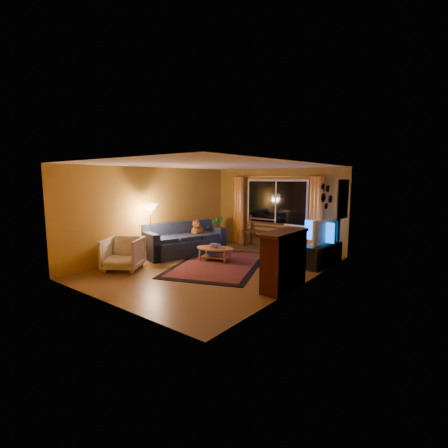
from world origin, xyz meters
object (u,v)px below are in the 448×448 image
Objects in this scene: bench at (268,240)px; coffee_table at (215,254)px; floor_lamp at (151,232)px; tv_console at (322,255)px; sofa at (184,239)px; armchair at (123,252)px.

bench is 1.61× the size of coffee_table.
floor_lamp reaches higher than tv_console.
floor_lamp is 4.50m from tv_console.
bench is 2.34m from coffee_table.
floor_lamp reaches higher than coffee_table.
sofa is 1.50× the size of floor_lamp.
sofa reaches higher than tv_console.
sofa is at bearing 56.92° from armchair.
tv_console reaches higher than coffee_table.
floor_lamp is 1.83m from coffee_table.
tv_console is at bearing -28.62° from bench.
armchair is at bearing -73.45° from sofa.
armchair is at bearing -121.87° from coffee_table.
floor_lamp is (-0.29, -0.96, 0.30)m from sofa.
floor_lamp is 1.48× the size of coffee_table.
sofa is (-1.47, -2.26, 0.21)m from bench.
coffee_table is at bearing -99.99° from bench.
coffee_table is (1.23, 1.97, -0.25)m from armchair.
sofa reaches higher than coffee_table.
floor_lamp reaches higher than armchair.
bench is at bearing 61.41° from floor_lamp.
sofa is at bearing 73.24° from floor_lamp.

